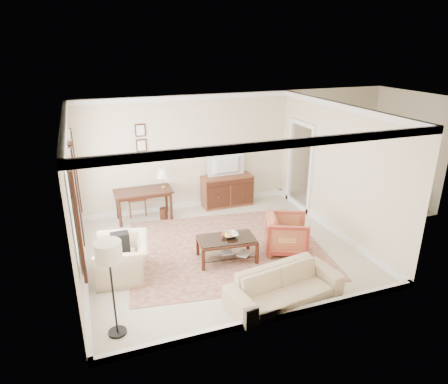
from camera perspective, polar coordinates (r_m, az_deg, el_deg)
room_shell at (r=7.62m, az=-0.65°, el=8.39°), size 5.51×5.01×2.91m
annex_bedroom at (r=11.37m, az=19.22°, el=0.22°), size 3.00×2.70×2.90m
window_front at (r=6.82m, az=-20.48°, el=-2.60°), size 0.12×1.56×1.80m
window_rear at (r=8.33m, az=-20.62°, el=1.53°), size 0.12×1.56×1.80m
doorway at (r=10.42m, az=10.81°, el=3.48°), size 0.10×1.12×2.25m
rug at (r=8.52m, az=0.28°, el=-7.98°), size 4.40×3.92×0.01m
writing_desk at (r=9.79m, az=-11.45°, el=-0.38°), size 1.37×0.69×0.75m
desk_chair at (r=10.14m, az=-12.48°, el=-0.41°), size 0.46×0.46×1.05m
desk_lamp at (r=9.75m, az=-8.70°, el=1.96°), size 0.32×0.32×0.50m
framed_prints at (r=9.83m, az=-11.80°, el=7.61°), size 0.25×0.04×0.68m
sideboard at (r=10.53m, az=0.44°, el=0.20°), size 1.32×0.51×0.81m
tv at (r=10.23m, az=0.49°, el=4.77°), size 0.94×0.54×0.12m
coffee_table at (r=7.94m, az=0.40°, el=-7.31°), size 1.19×0.78×0.48m
fruit_bowl at (r=7.92m, az=0.95°, el=-6.05°), size 0.42×0.42×0.10m
book_a at (r=8.00m, az=-0.36°, el=-8.57°), size 0.28×0.08×0.38m
book_b at (r=8.00m, az=2.23°, el=-8.59°), size 0.20×0.23×0.38m
striped_armchair at (r=8.33m, az=8.97°, el=-5.70°), size 1.04×1.07×0.85m
club_armchair at (r=7.61m, az=-14.31°, el=-8.40°), size 0.86×1.18×0.95m
backpack at (r=7.48m, az=-14.62°, el=-6.85°), size 0.26×0.34×0.40m
sofa at (r=6.82m, az=8.69°, el=-12.53°), size 2.03×0.86×0.77m
floor_lamp at (r=5.83m, az=-16.11°, el=-9.11°), size 0.38×0.38×1.53m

